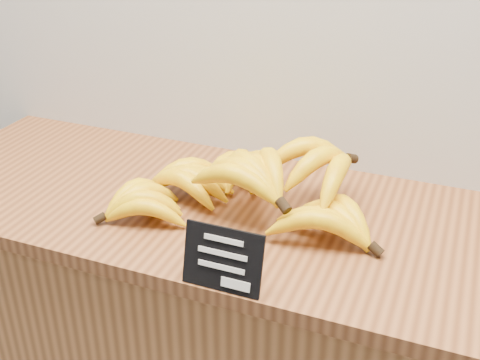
# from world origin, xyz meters

# --- Properties ---
(counter_top) EXTENTS (1.51, 0.54, 0.03)m
(counter_top) POSITION_xyz_m (-0.12, 2.75, 0.92)
(counter_top) COLOR brown
(counter_top) RESTS_ON counter
(chalkboard_sign) EXTENTS (0.14, 0.03, 0.11)m
(chalkboard_sign) POSITION_xyz_m (-0.07, 2.50, 0.98)
(chalkboard_sign) COLOR black
(chalkboard_sign) RESTS_ON counter_top
(banana_pile) EXTENTS (0.56, 0.38, 0.13)m
(banana_pile) POSITION_xyz_m (-0.11, 2.75, 0.99)
(banana_pile) COLOR yellow
(banana_pile) RESTS_ON counter_top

